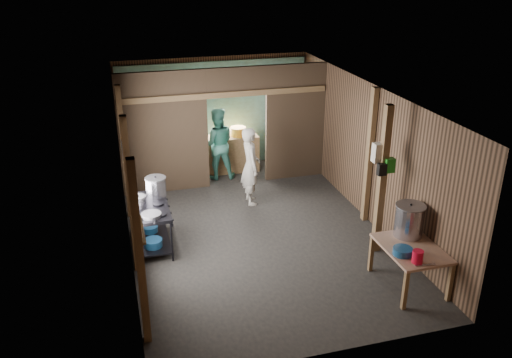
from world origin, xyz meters
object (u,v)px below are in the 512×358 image
object	(u,v)px
prep_table	(409,266)
pink_bucket	(418,257)
yellow_tub	(238,131)
cook	(251,166)
gas_range	(151,226)
stove_pot_large	(156,187)
stock_pot	(409,221)

from	to	relation	value
prep_table	pink_bucket	xyz separation A→B (m)	(-0.15, -0.40, 0.43)
pink_bucket	yellow_tub	distance (m)	5.88
prep_table	cook	world-z (taller)	cook
gas_range	yellow_tub	size ratio (longest dim) A/B	3.63
stove_pot_large	stock_pot	distance (m)	4.34
gas_range	pink_bucket	size ratio (longest dim) A/B	6.95
prep_table	stock_pot	size ratio (longest dim) A/B	2.09
stove_pot_large	pink_bucket	world-z (taller)	stove_pot_large
prep_table	cook	distance (m)	3.90
prep_table	yellow_tub	xyz separation A→B (m)	(-1.38, 5.35, 0.62)
stove_pot_large	stock_pot	world-z (taller)	stock_pot
stove_pot_large	gas_range	bearing A→B (deg)	-114.27
gas_range	pink_bucket	distance (m)	4.47
stove_pot_large	yellow_tub	distance (m)	3.45
stock_pot	yellow_tub	xyz separation A→B (m)	(-1.51, 5.00, 0.03)
stock_pot	pink_bucket	xyz separation A→B (m)	(-0.29, -0.75, -0.16)
pink_bucket	stove_pot_large	bearing A→B (deg)	137.88
gas_range	stove_pot_large	size ratio (longest dim) A/B	3.58
pink_bucket	cook	xyz separation A→B (m)	(-1.42, 3.93, 0.04)
stove_pot_large	cook	bearing A→B (deg)	23.90
stock_pot	cook	distance (m)	3.61
cook	prep_table	bearing A→B (deg)	-154.38
prep_table	pink_bucket	world-z (taller)	pink_bucket
gas_range	stock_pot	distance (m)	4.33
prep_table	cook	bearing A→B (deg)	113.94
stock_pot	stove_pot_large	bearing A→B (deg)	147.84
prep_table	gas_range	bearing A→B (deg)	148.37
prep_table	stock_pot	world-z (taller)	stock_pot
gas_range	yellow_tub	bearing A→B (deg)	52.72
gas_range	cook	xyz separation A→B (m)	(2.14, 1.25, 0.41)
yellow_tub	stove_pot_large	bearing A→B (deg)	-128.82
yellow_tub	gas_range	bearing A→B (deg)	-127.28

